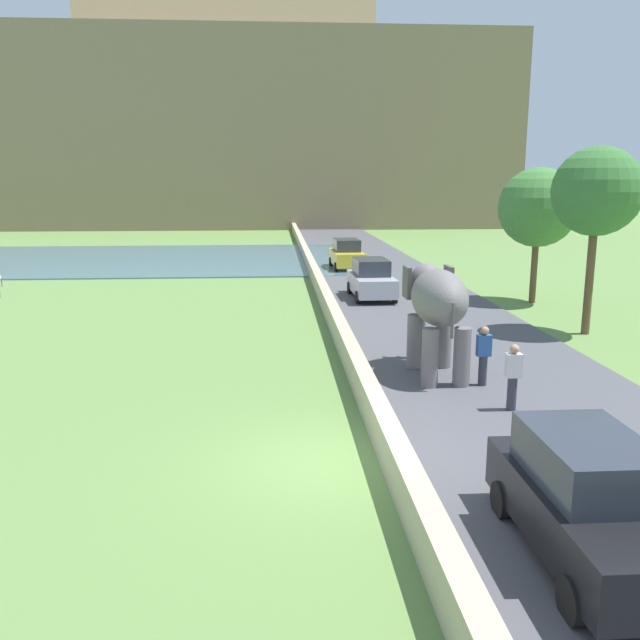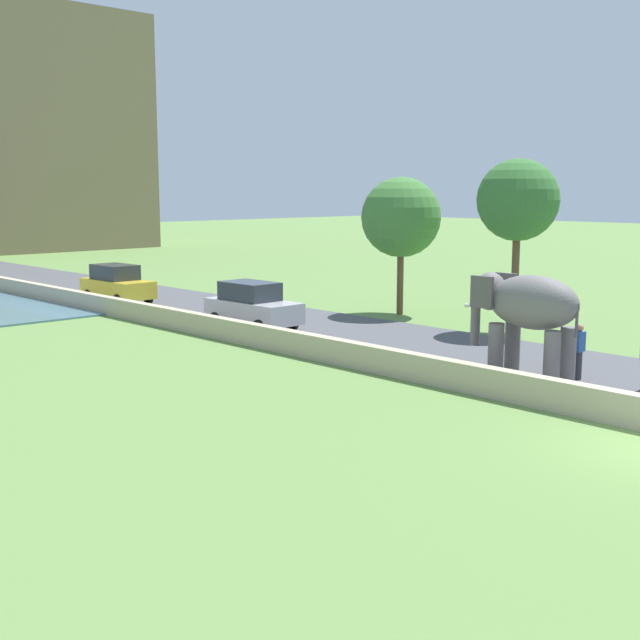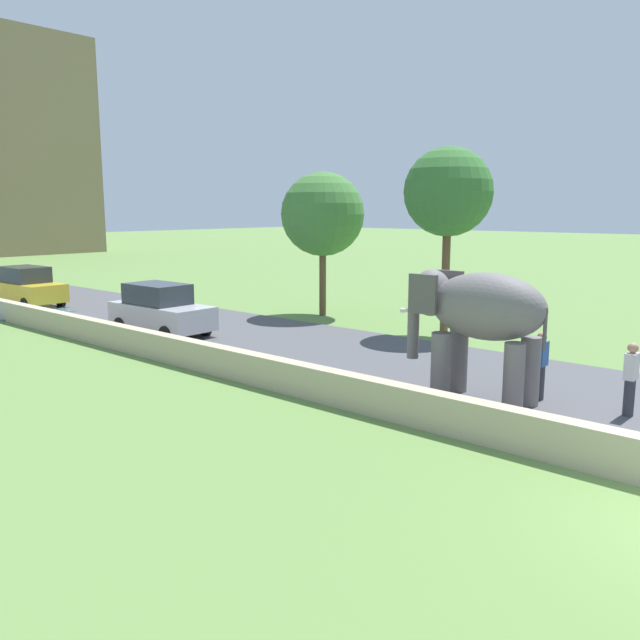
% 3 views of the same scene
% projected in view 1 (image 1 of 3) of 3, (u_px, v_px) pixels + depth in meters
% --- Properties ---
extents(ground_plane, '(220.00, 220.00, 0.00)m').
position_uv_depth(ground_plane, '(327.00, 463.00, 12.71)').
color(ground_plane, '#608442').
extents(road_surface, '(7.00, 120.00, 0.06)m').
position_uv_depth(road_surface, '(396.00, 289.00, 32.56)').
color(road_surface, '#4C4C51').
rests_on(road_surface, ground).
extents(barrier_wall, '(0.40, 110.00, 0.78)m').
position_uv_depth(barrier_wall, '(321.00, 289.00, 30.27)').
color(barrier_wall, tan).
rests_on(barrier_wall, ground).
extents(lake, '(36.00, 18.00, 0.08)m').
position_uv_depth(lake, '(79.00, 260.00, 44.42)').
color(lake, slate).
rests_on(lake, ground).
extents(hill_distant, '(64.00, 28.00, 20.71)m').
position_uv_depth(hill_distant, '(231.00, 137.00, 81.51)').
color(hill_distant, '#897556').
rests_on(hill_distant, ground).
extents(fort_on_hill, '(34.30, 8.00, 7.42)m').
position_uv_depth(fort_on_hill, '(229.00, 20.00, 78.72)').
color(fort_on_hill, '#D6BC89').
rests_on(fort_on_hill, hill_distant).
extents(elephant, '(1.44, 3.47, 2.99)m').
position_uv_depth(elephant, '(437.00, 303.00, 17.90)').
color(elephant, slate).
rests_on(elephant, ground).
extents(person_beside_elephant, '(0.36, 0.22, 1.63)m').
position_uv_depth(person_beside_elephant, '(483.00, 355.00, 17.13)').
color(person_beside_elephant, '#33333D').
rests_on(person_beside_elephant, ground).
extents(person_trailing, '(0.36, 0.22, 1.63)m').
position_uv_depth(person_trailing, '(513.00, 376.00, 15.29)').
color(person_trailing, '#33333D').
rests_on(person_trailing, ground).
extents(car_yellow, '(1.90, 4.05, 1.80)m').
position_uv_depth(car_yellow, '(347.00, 254.00, 39.81)').
color(car_yellow, gold).
rests_on(car_yellow, ground).
extents(car_silver, '(1.87, 4.04, 1.80)m').
position_uv_depth(car_silver, '(371.00, 279.00, 29.91)').
color(car_silver, '#B7B7BC').
rests_on(car_silver, ground).
extents(car_black, '(1.81, 4.01, 1.80)m').
position_uv_depth(car_black, '(589.00, 501.00, 9.31)').
color(car_black, black).
rests_on(car_black, ground).
extents(tree_near, '(3.01, 3.01, 6.43)m').
position_uv_depth(tree_near, '(597.00, 192.00, 22.28)').
color(tree_near, brown).
rests_on(tree_near, ground).
extents(tree_mid, '(3.38, 3.38, 5.83)m').
position_uv_depth(tree_mid, '(538.00, 208.00, 28.30)').
color(tree_mid, brown).
rests_on(tree_mid, ground).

